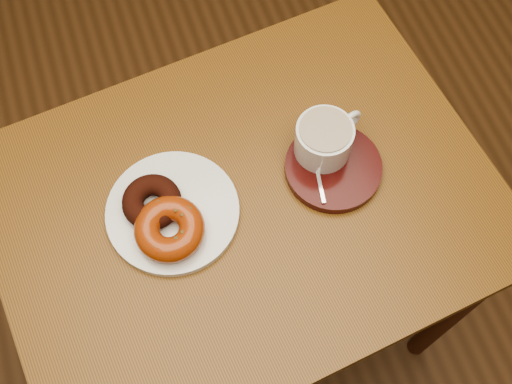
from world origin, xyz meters
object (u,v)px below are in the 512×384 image
object	(u,v)px
saucer	(333,168)
coffee_cup	(325,139)
donut_plate	(173,212)
cafe_table	(246,228)

from	to	relation	value
saucer	coffee_cup	size ratio (longest dim) A/B	1.31
donut_plate	coffee_cup	bearing A→B (deg)	5.40
cafe_table	donut_plate	distance (m)	0.18
cafe_table	coffee_cup	xyz separation A→B (m)	(0.15, 0.04, 0.17)
donut_plate	coffee_cup	distance (m)	0.28
donut_plate	saucer	size ratio (longest dim) A/B	1.34
saucer	donut_plate	bearing A→B (deg)	177.89
cafe_table	saucer	bearing A→B (deg)	-4.45
coffee_cup	donut_plate	bearing A→B (deg)	167.37
cafe_table	saucer	world-z (taller)	saucer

